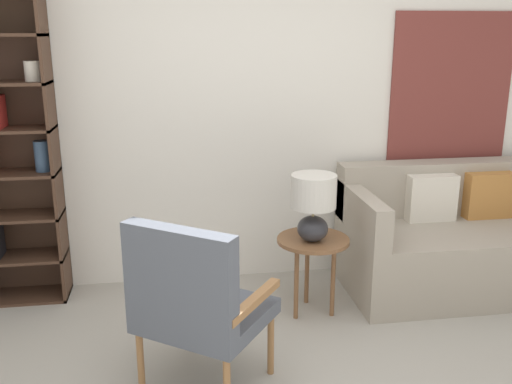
# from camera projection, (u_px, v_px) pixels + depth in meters

# --- Properties ---
(wall_back) EXTENTS (6.40, 0.08, 2.70)m
(wall_back) POSITION_uv_depth(u_px,v_px,m) (249.00, 98.00, 4.07)
(wall_back) COLOR silver
(wall_back) RESTS_ON ground_plane
(armchair) EXTENTS (0.80, 0.79, 0.95)m
(armchair) POSITION_uv_depth(u_px,v_px,m) (194.00, 299.00, 2.80)
(armchair) COLOR olive
(armchair) RESTS_ON ground_plane
(couch) EXTENTS (1.74, 0.85, 0.88)m
(couch) POSITION_uv_depth(u_px,v_px,m) (464.00, 241.00, 4.15)
(couch) COLOR #9E9384
(couch) RESTS_ON ground_plane
(side_table) EXTENTS (0.47, 0.47, 0.52)m
(side_table) POSITION_uv_depth(u_px,v_px,m) (313.00, 248.00, 3.70)
(side_table) COLOR brown
(side_table) RESTS_ON ground_plane
(table_lamp) EXTENTS (0.29, 0.29, 0.43)m
(table_lamp) POSITION_uv_depth(u_px,v_px,m) (313.00, 201.00, 3.57)
(table_lamp) COLOR #2D2D33
(table_lamp) RESTS_ON side_table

